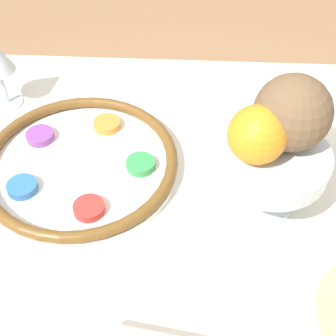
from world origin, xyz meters
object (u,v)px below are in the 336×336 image
object	(u,v)px
seder_plate	(80,163)
orange_fruit	(257,135)
fruit_stand	(268,163)
cup_near	(336,97)
coconut	(292,113)

from	to	relation	value
seder_plate	orange_fruit	size ratio (longest dim) A/B	3.98
seder_plate	fruit_stand	distance (m)	0.32
seder_plate	cup_near	xyz separation A→B (m)	(0.47, 0.18, 0.02)
cup_near	orange_fruit	bearing A→B (deg)	-127.13
seder_plate	orange_fruit	bearing A→B (deg)	-13.53
fruit_stand	orange_fruit	size ratio (longest dim) A/B	2.13
coconut	fruit_stand	bearing A→B (deg)	-136.84
fruit_stand	coconut	bearing A→B (deg)	43.16
fruit_stand	cup_near	distance (m)	0.29
fruit_stand	cup_near	xyz separation A→B (m)	(0.16, 0.23, -0.05)
orange_fruit	cup_near	distance (m)	0.33
fruit_stand	coconut	size ratio (longest dim) A/B	1.61
orange_fruit	fruit_stand	bearing A→B (deg)	24.02
fruit_stand	cup_near	bearing A→B (deg)	55.78
fruit_stand	cup_near	world-z (taller)	fruit_stand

